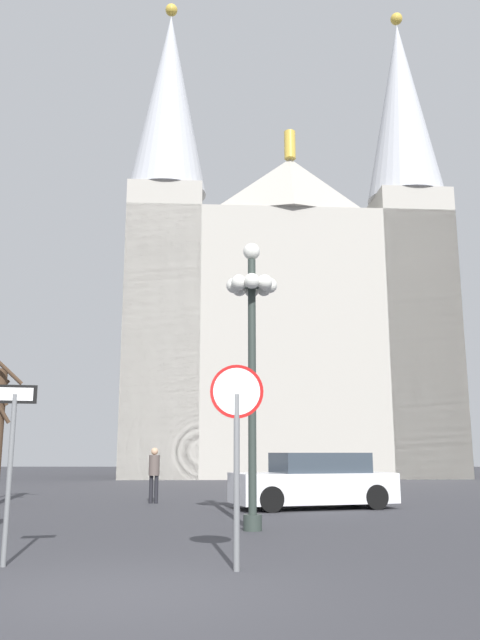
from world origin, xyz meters
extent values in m
plane|color=#38383D|center=(0.00, 0.00, 0.00)|extent=(120.00, 120.00, 0.00)
cube|color=#ADA89E|center=(3.79, 33.66, 7.85)|extent=(20.24, 11.59, 15.70)
pyramid|color=#ADA89E|center=(4.08, 29.55, 17.45)|extent=(6.97, 2.48, 3.50)
cylinder|color=gold|center=(4.08, 29.55, 20.10)|extent=(0.70, 0.70, 1.80)
cube|color=#ADA89E|center=(-3.57, 30.21, 8.59)|extent=(4.70, 4.70, 17.18)
cone|color=#B7BAC1|center=(-3.57, 30.21, 23.49)|extent=(4.84, 4.84, 12.61)
sphere|color=gold|center=(-3.57, 30.21, 30.19)|extent=(0.80, 0.80, 0.80)
cube|color=#ADA89E|center=(11.56, 31.28, 8.59)|extent=(4.70, 4.70, 17.18)
cone|color=#B7BAC1|center=(11.56, 31.28, 23.49)|extent=(4.84, 4.84, 12.61)
sphere|color=gold|center=(11.56, 31.28, 30.19)|extent=(0.80, 0.80, 0.80)
cylinder|color=slate|center=(1.27, 1.40, 1.12)|extent=(0.08, 0.08, 2.23)
cylinder|color=red|center=(1.27, 1.40, 2.27)|extent=(0.71, 0.11, 0.71)
cylinder|color=white|center=(1.27, 1.37, 2.27)|extent=(0.63, 0.06, 0.63)
cylinder|color=slate|center=(-1.80, 1.68, 1.13)|extent=(0.07, 0.07, 2.26)
cube|color=black|center=(-1.80, 1.68, 2.26)|extent=(0.57, 0.17, 0.26)
cube|color=white|center=(-1.80, 1.67, 2.26)|extent=(0.48, 0.12, 0.18)
cylinder|color=#2D3833|center=(1.51, 5.65, 2.70)|extent=(0.16, 0.16, 5.40)
cylinder|color=#2D3833|center=(1.51, 5.65, 0.15)|extent=(0.36, 0.36, 0.30)
sphere|color=white|center=(1.51, 5.65, 5.58)|extent=(0.35, 0.35, 0.35)
sphere|color=white|center=(1.88, 5.65, 4.84)|extent=(0.32, 0.32, 0.32)
cylinder|color=#2D3833|center=(1.69, 5.65, 4.84)|extent=(0.05, 0.37, 0.05)
sphere|color=white|center=(1.77, 5.91, 4.84)|extent=(0.32, 0.32, 0.32)
cylinder|color=#2D3833|center=(1.64, 5.78, 4.84)|extent=(0.30, 0.30, 0.05)
sphere|color=white|center=(1.51, 6.02, 4.84)|extent=(0.32, 0.32, 0.32)
cylinder|color=#2D3833|center=(1.51, 5.83, 4.84)|extent=(0.37, 0.05, 0.05)
sphere|color=white|center=(1.25, 5.91, 4.84)|extent=(0.32, 0.32, 0.32)
cylinder|color=#2D3833|center=(1.38, 5.78, 4.84)|extent=(0.30, 0.30, 0.05)
sphere|color=white|center=(1.14, 5.65, 4.84)|extent=(0.32, 0.32, 0.32)
cylinder|color=#2D3833|center=(1.33, 5.65, 4.84)|extent=(0.05, 0.37, 0.05)
sphere|color=white|center=(1.25, 5.39, 4.84)|extent=(0.32, 0.32, 0.32)
cylinder|color=#2D3833|center=(1.38, 5.52, 4.84)|extent=(0.30, 0.30, 0.05)
sphere|color=white|center=(1.51, 5.28, 4.84)|extent=(0.32, 0.32, 0.32)
cylinder|color=#2D3833|center=(1.51, 5.47, 4.84)|extent=(0.37, 0.05, 0.05)
sphere|color=white|center=(1.77, 5.39, 4.84)|extent=(0.32, 0.32, 0.32)
cylinder|color=#2D3833|center=(1.64, 5.52, 4.84)|extent=(0.30, 0.30, 0.05)
cylinder|color=#473323|center=(-5.75, 11.49, 2.69)|extent=(0.56, 0.40, 0.83)
cylinder|color=#473323|center=(-5.65, 11.23, 3.90)|extent=(1.07, 0.57, 1.03)
cylinder|color=#473323|center=(-5.81, 11.51, 3.17)|extent=(0.52, 0.26, 0.76)
cube|color=silver|center=(3.16, 10.59, 0.54)|extent=(4.59, 2.91, 0.78)
cube|color=#333D47|center=(3.36, 10.65, 1.19)|extent=(2.74, 2.20, 0.53)
cylinder|color=black|center=(2.00, 9.42, 0.32)|extent=(0.68, 0.39, 0.64)
cylinder|color=black|center=(1.54, 10.93, 0.32)|extent=(0.68, 0.39, 0.64)
cylinder|color=black|center=(4.77, 10.25, 0.32)|extent=(0.68, 0.39, 0.64)
cylinder|color=black|center=(4.32, 11.77, 0.32)|extent=(0.68, 0.39, 0.64)
cylinder|color=black|center=(-1.43, 12.28, 0.40)|extent=(0.12, 0.12, 0.79)
cylinder|color=black|center=(-1.27, 12.25, 0.40)|extent=(0.12, 0.12, 0.79)
cylinder|color=#594C47|center=(-1.35, 12.26, 1.09)|extent=(0.32, 0.32, 0.59)
sphere|color=tan|center=(-1.35, 12.26, 1.50)|extent=(0.21, 0.21, 0.21)
camera|label=1|loc=(1.42, -7.16, 1.48)|focal=35.99mm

